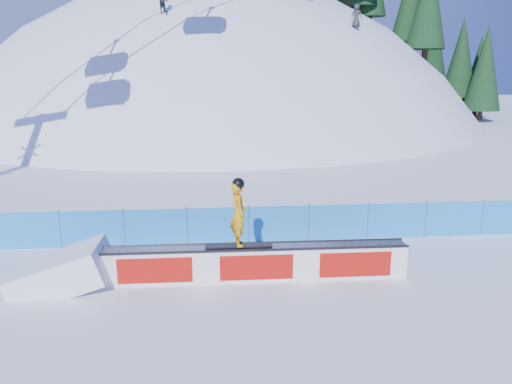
{
  "coord_description": "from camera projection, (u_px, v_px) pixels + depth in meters",
  "views": [
    {
      "loc": [
        -0.12,
        -11.01,
        5.72
      ],
      "look_at": [
        1.2,
        3.97,
        1.84
      ],
      "focal_mm": 35.0,
      "sensor_mm": 36.0,
      "label": 1
    }
  ],
  "objects": [
    {
      "name": "ground",
      "position": [
        221.0,
        307.0,
        12.06
      ],
      "size": [
        160.0,
        160.0,
        0.0
      ],
      "primitive_type": "plane",
      "color": "white",
      "rests_on": "ground"
    },
    {
      "name": "snow_ramp",
      "position": [
        63.0,
        286.0,
        13.24
      ],
      "size": [
        2.61,
        1.65,
        1.62
      ],
      "primitive_type": null,
      "rotation": [
        0.0,
        -0.31,
        -0.01
      ],
      "color": "white",
      "rests_on": "ground"
    },
    {
      "name": "snowboarder",
      "position": [
        238.0,
        213.0,
        13.1
      ],
      "size": [
        1.79,
        0.69,
        1.87
      ],
      "rotation": [
        0.0,
        0.0,
        1.74
      ],
      "color": "black",
      "rests_on": "rail_box"
    },
    {
      "name": "rail_box",
      "position": [
        256.0,
        263.0,
        13.49
      ],
      "size": [
        8.24,
        0.67,
        0.99
      ],
      "rotation": [
        0.0,
        0.0,
        -0.01
      ],
      "color": "white",
      "rests_on": "ground"
    },
    {
      "name": "snow_hill",
      "position": [
        216.0,
        277.0,
        57.07
      ],
      "size": [
        64.0,
        64.0,
        64.0
      ],
      "color": "white",
      "rests_on": "ground"
    },
    {
      "name": "safety_fence",
      "position": [
        218.0,
        225.0,
        16.25
      ],
      "size": [
        22.05,
        0.05,
        1.3
      ],
      "color": "#1E7ED8",
      "rests_on": "ground"
    },
    {
      "name": "treeline",
      "position": [
        430.0,
        26.0,
        52.74
      ],
      "size": [
        19.39,
        12.19,
        18.85
      ],
      "color": "black",
      "rests_on": "ground"
    }
  ]
}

